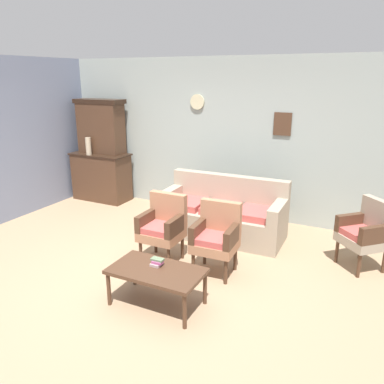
{
  "coord_description": "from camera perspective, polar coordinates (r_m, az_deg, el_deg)",
  "views": [
    {
      "loc": [
        2.32,
        -3.53,
        2.39
      ],
      "look_at": [
        0.09,
        0.98,
        0.85
      ],
      "focal_mm": 35.79,
      "sensor_mm": 36.0,
      "label": 1
    }
  ],
  "objects": [
    {
      "name": "ground_plane",
      "position": [
        4.86,
        -6.23,
        -12.58
      ],
      "size": [
        7.68,
        7.68,
        0.0
      ],
      "primitive_type": "plane",
      "color": "#997A5B"
    },
    {
      "name": "wall_back_with_decor",
      "position": [
        6.67,
        5.67,
        7.96
      ],
      "size": [
        6.4,
        0.09,
        2.7
      ],
      "color": "#939E99",
      "rests_on": "ground"
    },
    {
      "name": "side_cabinet",
      "position": [
        7.8,
        -13.31,
        2.26
      ],
      "size": [
        1.16,
        0.55,
        0.93
      ],
      "color": "#472D1E",
      "rests_on": "ground"
    },
    {
      "name": "cabinet_upper_hutch",
      "position": [
        7.68,
        -13.43,
        9.52
      ],
      "size": [
        0.99,
        0.38,
        1.03
      ],
      "color": "#472D1E",
      "rests_on": "side_cabinet"
    },
    {
      "name": "vase_on_cabinet",
      "position": [
        7.6,
        -15.18,
        6.61
      ],
      "size": [
        0.11,
        0.11,
        0.33
      ],
      "primitive_type": "cylinder",
      "color": "tan",
      "rests_on": "side_cabinet"
    },
    {
      "name": "floral_couch",
      "position": [
        5.92,
        4.58,
        -3.47
      ],
      "size": [
        1.9,
        0.84,
        0.9
      ],
      "color": "gray",
      "rests_on": "ground"
    },
    {
      "name": "armchair_near_couch_end",
      "position": [
        5.08,
        -4.33,
        -4.92
      ],
      "size": [
        0.52,
        0.49,
        0.9
      ],
      "color": "#9E6B4C",
      "rests_on": "ground"
    },
    {
      "name": "armchair_row_middle",
      "position": [
        4.77,
        3.67,
        -6.43
      ],
      "size": [
        0.54,
        0.52,
        0.9
      ],
      "color": "#9E6B4C",
      "rests_on": "ground"
    },
    {
      "name": "wingback_chair_by_fireplace",
      "position": [
        5.35,
        24.56,
        -5.33
      ],
      "size": [
        0.71,
        0.71,
        0.9
      ],
      "color": "gray",
      "rests_on": "ground"
    },
    {
      "name": "coffee_table",
      "position": [
        4.18,
        -5.31,
        -11.94
      ],
      "size": [
        1.0,
        0.56,
        0.42
      ],
      "color": "#472D1E",
      "rests_on": "ground"
    },
    {
      "name": "book_stack_on_table",
      "position": [
        4.21,
        -5.26,
        -10.37
      ],
      "size": [
        0.14,
        0.11,
        0.08
      ],
      "color": "#A28A89",
      "rests_on": "coffee_table"
    }
  ]
}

